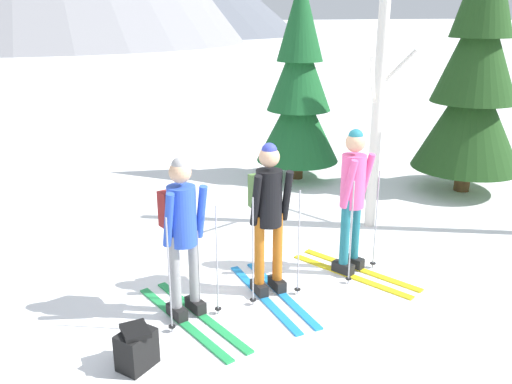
% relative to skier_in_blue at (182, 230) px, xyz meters
% --- Properties ---
extents(ground_plane, '(400.00, 400.00, 0.00)m').
position_rel_skier_in_blue_xyz_m(ground_plane, '(0.97, -0.15, -0.94)').
color(ground_plane, white).
extents(skier_in_blue, '(0.65, 1.71, 1.68)m').
position_rel_skier_in_blue_xyz_m(skier_in_blue, '(0.00, 0.00, 0.00)').
color(skier_in_blue, green).
rests_on(skier_in_blue, ground).
extents(skier_in_black, '(0.61, 1.61, 1.70)m').
position_rel_skier_in_blue_xyz_m(skier_in_black, '(0.98, 0.06, 0.02)').
color(skier_in_black, '#1E84D1').
rests_on(skier_in_black, ground).
extents(skier_in_pink, '(0.88, 1.60, 1.73)m').
position_rel_skier_in_blue_xyz_m(skier_in_pink, '(2.08, 0.08, 0.02)').
color(skier_in_pink, yellow).
rests_on(skier_in_pink, ground).
extents(pine_tree_near, '(1.80, 1.80, 4.35)m').
position_rel_skier_in_blue_xyz_m(pine_tree_near, '(5.67, 1.78, 1.05)').
color(pine_tree_near, '#51381E').
rests_on(pine_tree_near, ground).
extents(pine_tree_mid, '(1.50, 1.50, 3.62)m').
position_rel_skier_in_blue_xyz_m(pine_tree_mid, '(3.47, 3.69, 0.72)').
color(pine_tree_mid, '#51381E').
rests_on(pine_tree_mid, ground).
extents(birch_tree_slender, '(1.10, 0.71, 3.31)m').
position_rel_skier_in_blue_xyz_m(birch_tree_slender, '(3.21, 1.15, 0.75)').
color(birch_tree_slender, silver).
rests_on(birch_tree_slender, ground).
extents(backpack_on_snow_front, '(0.40, 0.37, 0.38)m').
position_rel_skier_in_blue_xyz_m(backpack_on_snow_front, '(-0.66, -0.63, -0.75)').
color(backpack_on_snow_front, black).
rests_on(backpack_on_snow_front, ground).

